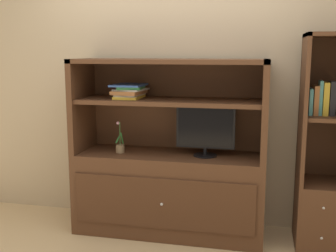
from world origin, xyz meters
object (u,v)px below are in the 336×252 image
(upright_book_row, at_px, (322,99))
(potted_plant, at_px, (120,147))
(media_console, at_px, (169,176))
(bookshelf_tall, at_px, (321,176))
(tv_monitor, at_px, (205,130))
(magazine_stack, at_px, (130,91))

(upright_book_row, bearing_deg, potted_plant, -178.30)
(upright_book_row, bearing_deg, media_console, 179.80)
(potted_plant, relative_size, bookshelf_tall, 0.16)
(potted_plant, bearing_deg, bookshelf_tall, 2.04)
(tv_monitor, distance_m, bookshelf_tall, 0.99)
(tv_monitor, height_order, potted_plant, tv_monitor)
(potted_plant, relative_size, magazine_stack, 0.81)
(bookshelf_tall, xyz_separation_m, upright_book_row, (-0.03, -0.01, 0.61))
(bookshelf_tall, bearing_deg, potted_plant, -177.96)
(media_console, bearing_deg, upright_book_row, -0.20)
(media_console, relative_size, bookshelf_tall, 0.95)
(media_console, distance_m, tv_monitor, 0.52)
(media_console, xyz_separation_m, upright_book_row, (1.21, -0.00, 0.70))
(media_console, height_order, magazine_stack, media_console)
(upright_book_row, bearing_deg, tv_monitor, -179.46)
(bookshelf_tall, bearing_deg, upright_book_row, -160.02)
(media_console, xyz_separation_m, tv_monitor, (0.31, -0.01, 0.42))
(potted_plant, xyz_separation_m, upright_book_row, (1.63, 0.05, 0.45))
(potted_plant, distance_m, upright_book_row, 1.69)
(potted_plant, bearing_deg, magazine_stack, 29.97)
(media_console, distance_m, potted_plant, 0.50)
(media_console, height_order, bookshelf_tall, bookshelf_tall)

